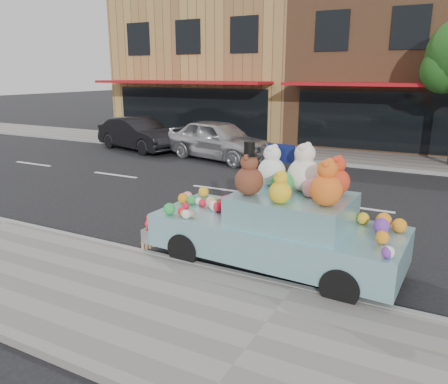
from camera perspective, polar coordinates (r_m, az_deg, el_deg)
The scene contains 10 objects.
ground at distance 11.64m, azimuth 17.10°, elevation -2.00°, with size 120.00×120.00×0.00m, color black.
near_sidewalk at distance 5.87m, azimuth 4.22°, elevation -18.58°, with size 60.00×3.00×0.12m, color gray.
far_sidewalk at distance 17.90m, azimuth 21.11°, elevation 3.75°, with size 60.00×3.00×0.12m, color gray.
near_kerb at distance 7.08m, azimuth 9.19°, elevation -12.34°, with size 60.00×0.12×0.13m, color gray.
far_kerb at distance 16.43m, azimuth 20.46°, elevation 2.88°, with size 60.00×0.12×0.13m, color gray.
storefront_left at distance 25.86m, azimuth 0.23°, elevation 16.00°, with size 10.00×9.80×7.30m.
storefront_mid at distance 23.05m, azimuth 23.73°, elevation 14.85°, with size 10.00×9.80×7.30m.
car_silver at distance 17.29m, azimuth -0.69°, elevation 6.85°, with size 1.85×4.61×1.57m, color #B3B4B8.
car_dark at distance 19.83m, azimuth -11.09°, elevation 7.48°, with size 1.53×4.40×1.45m, color black.
art_car at distance 7.65m, azimuth 7.07°, elevation -4.07°, with size 4.56×1.97×2.25m.
Camera 1 is at (1.89, -10.99, 3.33)m, focal length 35.00 mm.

